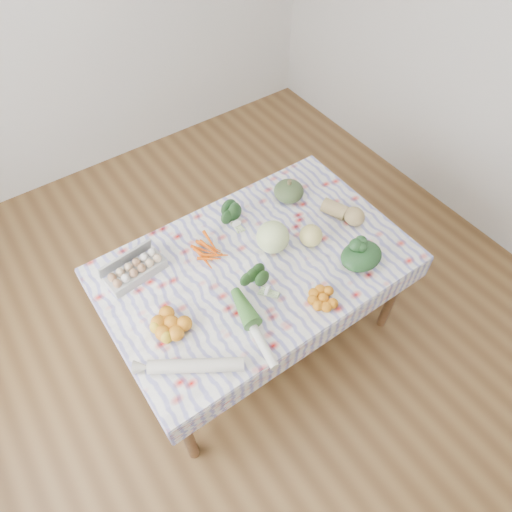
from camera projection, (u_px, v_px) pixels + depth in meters
ground at (256, 331)px, 3.09m from camera, size 4.50×4.50×0.00m
dining_table at (256, 272)px, 2.56m from camera, size 1.60×1.00×0.75m
tablecloth at (256, 263)px, 2.50m from camera, size 1.66×1.06×0.01m
egg_carton at (136, 271)px, 2.40m from camera, size 0.33×0.17×0.09m
carrot_bunch at (210, 253)px, 2.51m from camera, size 0.25×0.24×0.04m
kale_bunch at (233, 216)px, 2.63m from camera, size 0.15×0.14×0.12m
kabocha_squash at (289, 191)px, 2.76m from camera, size 0.19×0.19×0.12m
cabbage at (273, 237)px, 2.49m from camera, size 0.23×0.23×0.18m
butternut_squash at (344, 211)px, 2.66m from camera, size 0.20×0.28×0.12m
orange_cluster at (171, 323)px, 2.21m from camera, size 0.33×0.33×0.08m
broccoli at (259, 285)px, 2.34m from camera, size 0.19×0.19×0.10m
mandarin_cluster at (323, 298)px, 2.32m from camera, size 0.25×0.25×0.06m
grapefruit at (311, 236)px, 2.53m from camera, size 0.16×0.16×0.13m
spinach_bag at (361, 256)px, 2.45m from camera, size 0.30×0.27×0.11m
daikon at (196, 366)px, 2.08m from camera, size 0.42×0.31×0.07m
leek at (254, 329)px, 2.21m from camera, size 0.12×0.44×0.05m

